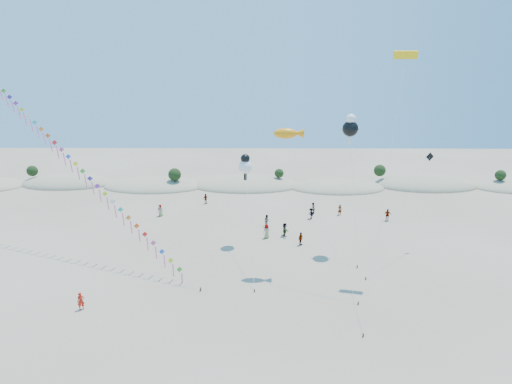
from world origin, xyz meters
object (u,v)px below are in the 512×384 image
at_px(parafoil_kite, 405,61).
at_px(kite_train, 80,169).
at_px(fish_kite, 289,134).
at_px(flyer_foreground, 81,301).

bearing_deg(parafoil_kite, kite_train, 173.69).
relative_size(kite_train, fish_kite, 1.81).
bearing_deg(kite_train, parafoil_kite, -6.31).
distance_m(kite_train, fish_kite, 23.05).
bearing_deg(kite_train, flyer_foreground, -72.08).
bearing_deg(fish_kite, flyer_foreground, -153.93).
distance_m(parafoil_kite, flyer_foreground, 36.30).
xyz_separation_m(kite_train, fish_kite, (22.41, -3.10, 4.42)).
relative_size(parafoil_kite, flyer_foreground, 13.43).
height_order(parafoil_kite, flyer_foreground, parafoil_kite).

